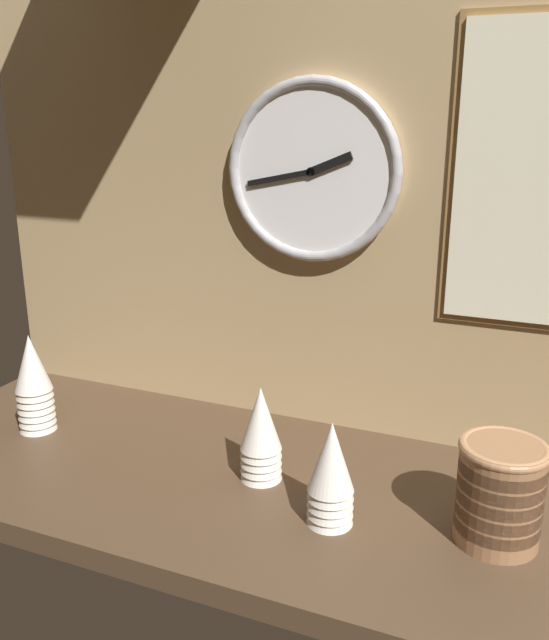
{
  "coord_description": "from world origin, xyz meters",
  "views": [
    {
      "loc": [
        0.35,
        -0.96,
        0.62
      ],
      "look_at": [
        -0.07,
        0.04,
        0.28
      ],
      "focal_mm": 38.0,
      "sensor_mm": 36.0,
      "label": 1
    }
  ],
  "objects_px": {
    "cup_stack_center": "(261,434)",
    "cup_stack_center_right": "(331,473)",
    "bowl_stack_right": "(500,491)",
    "wall_clock": "(312,171)",
    "cup_stack_far_left": "(32,384)"
  },
  "relations": [
    {
      "from": "cup_stack_center",
      "to": "cup_stack_center_right",
      "type": "distance_m",
      "value": 0.17
    },
    {
      "from": "bowl_stack_right",
      "to": "wall_clock",
      "type": "height_order",
      "value": "wall_clock"
    },
    {
      "from": "bowl_stack_right",
      "to": "wall_clock",
      "type": "relative_size",
      "value": 0.47
    },
    {
      "from": "cup_stack_far_left",
      "to": "wall_clock",
      "type": "relative_size",
      "value": 0.6
    },
    {
      "from": "cup_stack_far_left",
      "to": "wall_clock",
      "type": "height_order",
      "value": "wall_clock"
    },
    {
      "from": "cup_stack_far_left",
      "to": "bowl_stack_right",
      "type": "bearing_deg",
      "value": -1.54
    },
    {
      "from": "cup_stack_far_left",
      "to": "cup_stack_center_right",
      "type": "distance_m",
      "value": 0.65
    },
    {
      "from": "cup_stack_center_right",
      "to": "bowl_stack_right",
      "type": "distance_m",
      "value": 0.25
    },
    {
      "from": "cup_stack_center_right",
      "to": "cup_stack_far_left",
      "type": "bearing_deg",
      "value": 173.2
    },
    {
      "from": "cup_stack_center",
      "to": "cup_stack_center_right",
      "type": "xyz_separation_m",
      "value": [
        0.15,
        -0.08,
        0.0
      ]
    },
    {
      "from": "cup_stack_center",
      "to": "wall_clock",
      "type": "bearing_deg",
      "value": 89.17
    },
    {
      "from": "cup_stack_far_left",
      "to": "wall_clock",
      "type": "bearing_deg",
      "value": 25.62
    },
    {
      "from": "cup_stack_center_right",
      "to": "wall_clock",
      "type": "distance_m",
      "value": 0.55
    },
    {
      "from": "cup_stack_center_right",
      "to": "wall_clock",
      "type": "bearing_deg",
      "value": 115.41
    },
    {
      "from": "bowl_stack_right",
      "to": "wall_clock",
      "type": "xyz_separation_m",
      "value": [
        -0.39,
        0.26,
        0.43
      ]
    }
  ]
}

